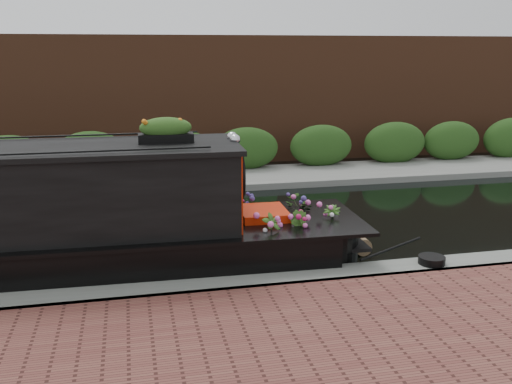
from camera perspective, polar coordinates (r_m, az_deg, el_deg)
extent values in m
plane|color=black|center=(11.69, -5.88, -3.83)|extent=(80.00, 80.00, 0.00)
cube|color=slate|center=(8.63, -3.20, -10.47)|extent=(40.00, 0.60, 0.50)
cube|color=slate|center=(15.72, -7.72, 0.81)|extent=(40.00, 2.40, 0.34)
cube|color=#234617|center=(16.59, -8.00, 1.51)|extent=(40.00, 1.10, 2.80)
cube|color=#59311E|center=(18.64, -8.55, 2.88)|extent=(40.00, 1.00, 8.00)
cube|color=red|center=(9.49, -2.28, 0.78)|extent=(0.11, 1.72, 1.33)
cube|color=black|center=(8.49, -9.92, -0.52)|extent=(0.88, 0.06, 0.54)
cube|color=red|center=(9.78, 0.71, -3.13)|extent=(0.81, 0.91, 0.49)
sphere|color=silver|center=(9.21, -2.11, 5.26)|extent=(0.18, 0.18, 0.18)
sphere|color=silver|center=(9.48, -2.42, 5.51)|extent=(0.18, 0.18, 0.18)
cube|color=black|center=(9.21, -8.98, 5.35)|extent=(0.88, 0.30, 0.14)
ellipsoid|color=orange|center=(9.18, -9.03, 6.51)|extent=(0.95, 0.30, 0.24)
imported|color=#315B1E|center=(9.09, 1.59, -4.06)|extent=(0.38, 0.30, 0.62)
imported|color=#315B1E|center=(9.30, 4.39, -3.75)|extent=(0.42, 0.42, 0.60)
imported|color=#315B1E|center=(10.43, 4.39, -1.87)|extent=(0.53, 0.46, 0.56)
imported|color=#315B1E|center=(9.90, 7.53, -2.89)|extent=(0.41, 0.41, 0.54)
imported|color=#315B1E|center=(10.40, -0.51, -2.02)|extent=(0.19, 0.27, 0.51)
cylinder|color=brown|center=(10.49, 10.38, -5.21)|extent=(0.31, 0.36, 0.31)
cylinder|color=black|center=(9.60, 17.16, -6.51)|extent=(0.43, 0.43, 0.12)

